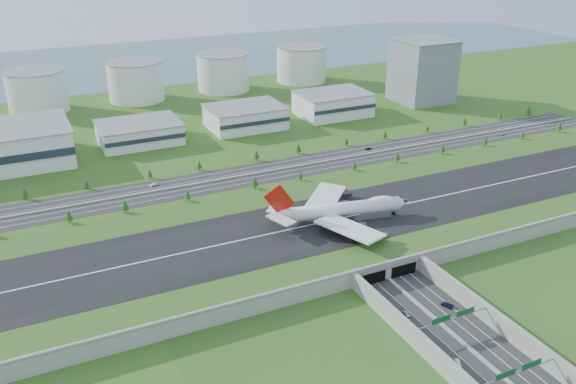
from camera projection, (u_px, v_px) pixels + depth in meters
name	position (u px, v px, depth m)	size (l,w,h in m)	color
ground	(335.00, 233.00, 323.25)	(1200.00, 1200.00, 0.00)	#2E5D1D
airfield_deck	(335.00, 226.00, 321.50)	(520.00, 100.00, 9.20)	gray
underpass_road	(459.00, 332.00, 239.80)	(38.80, 120.40, 8.00)	#28282B
sign_gantry_near	(453.00, 319.00, 241.98)	(38.70, 0.70, 9.80)	gray
sign_gantry_far	(518.00, 373.00, 213.09)	(38.70, 0.70, 9.80)	gray
north_expressway	(264.00, 172.00, 401.63)	(560.00, 36.00, 0.12)	#28282B
tree_row	(271.00, 166.00, 400.52)	(498.93, 48.38, 7.88)	#3D2819
hangar_mid_a	(139.00, 133.00, 453.50)	(58.00, 42.00, 15.00)	silver
hangar_mid_b	(245.00, 117.00, 486.39)	(58.00, 42.00, 17.00)	silver
hangar_mid_c	(333.00, 104.00, 517.33)	(58.00, 42.00, 19.00)	silver
office_tower	(422.00, 71.00, 551.35)	(46.00, 46.00, 55.00)	slate
fuel_tank_a	(37.00, 91.00, 524.96)	(50.00, 50.00, 35.00)	silver
fuel_tank_b	(136.00, 81.00, 558.26)	(50.00, 50.00, 35.00)	silver
fuel_tank_c	(223.00, 72.00, 591.56)	(50.00, 50.00, 35.00)	silver
fuel_tank_d	(301.00, 64.00, 624.86)	(50.00, 50.00, 35.00)	silver
bay_water	(135.00, 61.00, 719.38)	(1200.00, 260.00, 0.06)	#3D6375
boeing_747	(340.00, 209.00, 315.67)	(79.27, 74.23, 24.75)	white
car_0	(407.00, 314.00, 255.62)	(1.76, 4.37, 1.49)	silver
car_1	(458.00, 363.00, 227.08)	(1.63, 4.66, 1.54)	white
car_2	(447.00, 305.00, 261.51)	(2.56, 5.55, 1.54)	#100E47
car_5	(368.00, 149.00, 441.23)	(1.52, 4.36, 1.44)	black
car_6	(502.00, 134.00, 470.89)	(2.22, 4.81, 1.34)	silver
car_7	(153.00, 185.00, 380.81)	(2.22, 5.47, 1.59)	white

